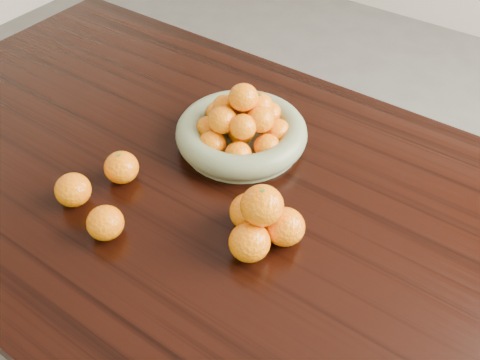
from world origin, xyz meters
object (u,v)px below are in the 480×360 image
Objects in this scene: fruit_bowl at (242,129)px; loose_orange_0 at (121,167)px; orange_pyramid at (261,221)px; dining_table at (252,235)px.

fruit_bowl is 0.28m from loose_orange_0.
orange_pyramid reaches higher than loose_orange_0.
orange_pyramid is (0.20, -0.22, 0.01)m from fruit_bowl.
loose_orange_0 reaches higher than dining_table.
loose_orange_0 is at bearing -174.84° from orange_pyramid.
dining_table is 0.31m from loose_orange_0.
orange_pyramid reaches higher than dining_table.
orange_pyramid is at bearing -47.60° from fruit_bowl.
dining_table is at bearing -48.35° from fruit_bowl.
fruit_bowl is 0.29m from orange_pyramid.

